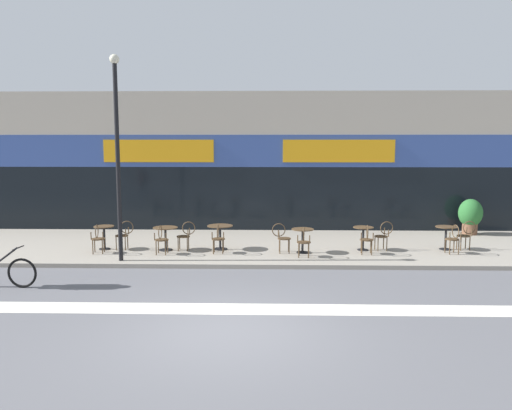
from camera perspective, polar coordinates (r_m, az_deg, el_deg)
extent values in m
plane|color=#5B5B60|center=(9.42, -3.34, -14.13)|extent=(120.00, 120.00, 0.00)
cube|color=gray|center=(16.37, -1.25, -4.73)|extent=(40.00, 5.50, 0.12)
cube|color=#B2A899|center=(20.78, -0.66, 5.02)|extent=(40.00, 4.00, 5.33)
cube|color=black|center=(18.92, -0.87, 0.74)|extent=(38.80, 0.10, 2.40)
cube|color=#334C93|center=(18.82, -0.88, 6.20)|extent=(39.20, 0.14, 1.20)
cube|color=orange|center=(19.19, -11.06, 6.08)|extent=(4.16, 0.08, 0.84)
cube|color=orange|center=(18.92, 9.44, 6.11)|extent=(4.16, 0.08, 0.84)
cube|color=silver|center=(10.54, -2.80, -11.77)|extent=(36.00, 0.70, 0.01)
cylinder|color=black|center=(16.31, -16.90, -4.82)|extent=(0.34, 0.34, 0.02)
cylinder|color=black|center=(16.24, -16.95, -3.64)|extent=(0.07, 0.07, 0.71)
cylinder|color=#4C3823|center=(16.18, -16.99, -2.36)|extent=(0.62, 0.62, 0.02)
cylinder|color=black|center=(15.72, -10.27, -5.06)|extent=(0.42, 0.42, 0.02)
cylinder|color=black|center=(15.66, -10.29, -3.86)|extent=(0.07, 0.07, 0.69)
cylinder|color=#4C3823|center=(15.59, -10.32, -2.57)|extent=(0.76, 0.76, 0.02)
cylinder|color=black|center=(15.64, -4.11, -5.03)|extent=(0.44, 0.44, 0.02)
cylinder|color=black|center=(15.57, -4.12, -3.76)|extent=(0.07, 0.07, 0.73)
cylinder|color=#4C3823|center=(15.51, -4.13, -2.39)|extent=(0.79, 0.79, 0.02)
cylinder|color=black|center=(15.18, 5.33, -5.42)|extent=(0.37, 0.37, 0.02)
cylinder|color=black|center=(15.11, 5.34, -4.15)|extent=(0.07, 0.07, 0.71)
cylinder|color=#4C3823|center=(15.04, 5.36, -2.78)|extent=(0.67, 0.67, 0.02)
cylinder|color=black|center=(15.83, 12.10, -5.03)|extent=(0.34, 0.34, 0.02)
cylinder|color=black|center=(15.76, 12.14, -3.82)|extent=(0.07, 0.07, 0.70)
cylinder|color=#4C3823|center=(15.70, 12.17, -2.51)|extent=(0.62, 0.62, 0.02)
cylinder|color=black|center=(16.64, 20.80, -4.74)|extent=(0.35, 0.35, 0.02)
cylinder|color=black|center=(16.58, 20.85, -3.59)|extent=(0.07, 0.07, 0.70)
cylinder|color=#4C3823|center=(16.52, 20.90, -2.35)|extent=(0.64, 0.64, 0.02)
cylinder|color=#4C3823|center=(15.72, -17.59, -3.72)|extent=(0.45, 0.45, 0.03)
cylinder|color=#4C3823|center=(15.92, -17.96, -4.42)|extent=(0.03, 0.03, 0.42)
cylinder|color=#4C3823|center=(15.87, -16.96, -4.42)|extent=(0.03, 0.03, 0.42)
cylinder|color=#4C3823|center=(15.65, -18.15, -4.62)|extent=(0.03, 0.03, 0.42)
cylinder|color=#4C3823|center=(15.60, -17.14, -4.62)|extent=(0.03, 0.03, 0.42)
torus|color=#4C3823|center=(15.51, -17.74, -2.88)|extent=(0.09, 0.41, 0.41)
cylinder|color=#4C3823|center=(15.56, -18.34, -3.37)|extent=(0.03, 0.03, 0.23)
cylinder|color=#4C3823|center=(15.50, -17.10, -3.37)|extent=(0.03, 0.03, 0.23)
cylinder|color=#4C3823|center=(16.07, -15.09, -3.40)|extent=(0.41, 0.41, 0.03)
cylinder|color=#4C3823|center=(16.01, -15.68, -4.27)|extent=(0.03, 0.03, 0.42)
cylinder|color=#4C3823|center=(16.28, -15.41, -4.08)|extent=(0.03, 0.03, 0.42)
cylinder|color=#4C3823|center=(15.94, -14.71, -4.29)|extent=(0.03, 0.03, 0.42)
cylinder|color=#4C3823|center=(16.20, -14.46, -4.10)|extent=(0.03, 0.03, 0.42)
torus|color=#4C3823|center=(15.98, -14.53, -2.48)|extent=(0.41, 0.03, 0.41)
cylinder|color=#4C3823|center=(15.84, -14.68, -3.07)|extent=(0.03, 0.03, 0.23)
cylinder|color=#4C3823|center=(16.16, -14.36, -2.86)|extent=(0.03, 0.03, 0.23)
cylinder|color=#4C3823|center=(15.11, -10.72, -3.93)|extent=(0.41, 0.41, 0.03)
cylinder|color=#4C3823|center=(15.32, -11.09, -4.65)|extent=(0.03, 0.03, 0.42)
cylinder|color=#4C3823|center=(15.26, -10.07, -4.67)|extent=(0.03, 0.03, 0.42)
cylinder|color=#4C3823|center=(15.05, -11.34, -4.86)|extent=(0.03, 0.03, 0.42)
cylinder|color=#4C3823|center=(14.99, -10.30, -4.89)|extent=(0.03, 0.03, 0.42)
torus|color=#4C3823|center=(14.90, -10.89, -3.06)|extent=(0.04, 0.41, 0.41)
cylinder|color=#4C3823|center=(14.97, -11.52, -3.56)|extent=(0.03, 0.03, 0.23)
cylinder|color=#4C3823|center=(14.89, -10.24, -3.59)|extent=(0.03, 0.03, 0.23)
cylinder|color=#4C3823|center=(15.54, -8.31, -3.58)|extent=(0.41, 0.41, 0.03)
cylinder|color=#4C3823|center=(15.47, -8.89, -4.49)|extent=(0.03, 0.03, 0.42)
cylinder|color=#4C3823|center=(15.74, -8.72, -4.28)|extent=(0.03, 0.03, 0.42)
cylinder|color=#4C3823|center=(15.42, -7.86, -4.50)|extent=(0.03, 0.03, 0.42)
cylinder|color=#4C3823|center=(15.70, -7.71, -4.30)|extent=(0.03, 0.03, 0.42)
torus|color=#4C3823|center=(15.47, -7.70, -2.63)|extent=(0.41, 0.03, 0.41)
cylinder|color=#4C3823|center=(15.32, -7.79, -3.23)|extent=(0.03, 0.03, 0.23)
cylinder|color=#4C3823|center=(15.66, -7.61, -3.01)|extent=(0.03, 0.03, 0.23)
cylinder|color=#4C3823|center=(15.02, -4.33, -3.89)|extent=(0.41, 0.41, 0.03)
cylinder|color=#4C3823|center=(15.22, -4.80, -4.62)|extent=(0.03, 0.03, 0.42)
cylinder|color=#4C3823|center=(15.19, -3.75, -4.63)|extent=(0.03, 0.03, 0.42)
cylinder|color=#4C3823|center=(14.94, -4.90, -4.84)|extent=(0.03, 0.03, 0.42)
cylinder|color=#4C3823|center=(14.92, -3.82, -4.84)|extent=(0.03, 0.03, 0.42)
torus|color=#4C3823|center=(14.81, -4.39, -3.02)|extent=(0.03, 0.41, 0.41)
cylinder|color=#4C3823|center=(14.85, -5.04, -3.53)|extent=(0.03, 0.03, 0.23)
cylinder|color=#4C3823|center=(14.82, -3.72, -3.54)|extent=(0.03, 0.03, 0.23)
cylinder|color=#4C3823|center=(14.56, 5.49, -4.26)|extent=(0.44, 0.44, 0.03)
cylinder|color=#4C3823|center=(14.75, 4.96, -5.00)|extent=(0.03, 0.03, 0.42)
cylinder|color=#4C3823|center=(14.73, 6.05, -5.02)|extent=(0.03, 0.03, 0.42)
cylinder|color=#4C3823|center=(14.47, 4.90, -5.23)|extent=(0.03, 0.03, 0.42)
cylinder|color=#4C3823|center=(14.46, 6.01, -5.25)|extent=(0.03, 0.03, 0.42)
torus|color=#4C3823|center=(14.34, 5.47, -3.36)|extent=(0.07, 0.41, 0.41)
cylinder|color=#4C3823|center=(14.37, 4.79, -3.88)|extent=(0.03, 0.03, 0.23)
cylinder|color=#4C3823|center=(14.36, 6.15, -3.90)|extent=(0.03, 0.03, 0.23)
cylinder|color=#4C3823|center=(15.07, 3.25, -3.85)|extent=(0.41, 0.41, 0.03)
cylinder|color=#4C3823|center=(15.26, 3.74, -4.58)|extent=(0.03, 0.03, 0.42)
cylinder|color=#4C3823|center=(14.98, 3.81, -4.79)|extent=(0.03, 0.03, 0.42)
cylinder|color=#4C3823|center=(15.24, 2.69, -4.58)|extent=(0.03, 0.03, 0.42)
cylinder|color=#4C3823|center=(14.97, 2.74, -4.80)|extent=(0.03, 0.03, 0.42)
torus|color=#4C3823|center=(15.01, 2.61, -2.87)|extent=(0.41, 0.04, 0.41)
cylinder|color=#4C3823|center=(15.20, 2.58, -3.26)|extent=(0.03, 0.03, 0.23)
cylinder|color=#4C3823|center=(14.87, 2.64, -3.49)|extent=(0.03, 0.03, 0.23)
cylinder|color=#4C3823|center=(15.22, 12.53, -3.90)|extent=(0.44, 0.44, 0.03)
cylinder|color=#4C3823|center=(15.38, 11.94, -4.62)|extent=(0.03, 0.03, 0.42)
cylinder|color=#4C3823|center=(15.41, 12.98, -4.63)|extent=(0.03, 0.03, 0.42)
cylinder|color=#4C3823|center=(15.11, 12.02, -4.83)|extent=(0.03, 0.03, 0.42)
cylinder|color=#4C3823|center=(15.14, 13.08, -4.84)|extent=(0.03, 0.03, 0.42)
torus|color=#4C3823|center=(15.00, 12.61, -3.04)|extent=(0.07, 0.41, 0.41)
cylinder|color=#4C3823|center=(15.01, 11.94, -3.54)|extent=(0.03, 0.03, 0.23)
cylinder|color=#4C3823|center=(15.04, 13.24, -3.55)|extent=(0.03, 0.03, 0.23)
cylinder|color=#4C3823|center=(15.86, 14.10, -3.50)|extent=(0.45, 0.45, 0.03)
cylinder|color=#4C3823|center=(15.72, 13.77, -4.42)|extent=(0.03, 0.03, 0.42)
cylinder|color=#4C3823|center=(15.98, 13.43, -4.22)|extent=(0.03, 0.03, 0.42)
cylinder|color=#4C3823|center=(15.82, 14.73, -4.38)|extent=(0.03, 0.03, 0.42)
cylinder|color=#4C3823|center=(16.08, 14.37, -4.19)|extent=(0.03, 0.03, 0.42)
torus|color=#4C3823|center=(15.87, 14.70, -2.55)|extent=(0.41, 0.08, 0.41)
cylinder|color=#4C3823|center=(15.74, 14.91, -3.14)|extent=(0.03, 0.03, 0.23)
cylinder|color=#4C3823|center=(16.05, 14.47, -2.93)|extent=(0.03, 0.03, 0.23)
cylinder|color=#4C3823|center=(16.05, 21.51, -3.66)|extent=(0.45, 0.45, 0.03)
cylinder|color=#4C3823|center=(16.15, 20.80, -4.38)|extent=(0.03, 0.03, 0.42)
cylinder|color=#4C3823|center=(16.28, 21.68, -4.33)|extent=(0.03, 0.03, 0.42)
cylinder|color=#4C3823|center=(15.91, 21.27, -4.57)|extent=(0.03, 0.03, 0.42)
cylinder|color=#4C3823|center=(16.04, 22.15, -4.51)|extent=(0.03, 0.03, 0.42)
torus|color=#4C3823|center=(15.86, 21.84, -2.83)|extent=(0.09, 0.41, 0.41)
cylinder|color=#4C3823|center=(15.80, 21.28, -3.34)|extent=(0.03, 0.03, 0.23)
cylinder|color=#4C3823|center=(15.97, 22.36, -3.29)|extent=(0.03, 0.03, 0.23)
cylinder|color=#4C3823|center=(16.75, 22.64, -3.28)|extent=(0.42, 0.42, 0.03)
cylinder|color=#4C3823|center=(16.61, 22.36, -4.14)|extent=(0.03, 0.03, 0.42)
cylinder|color=#4C3823|center=(16.86, 21.97, -3.96)|extent=(0.03, 0.03, 0.42)
cylinder|color=#4C3823|center=(16.73, 23.24, -4.11)|extent=(0.03, 0.03, 0.42)
cylinder|color=#4C3823|center=(16.98, 22.83, -3.93)|extent=(0.03, 0.03, 0.42)
torus|color=#4C3823|center=(16.78, 23.21, -2.38)|extent=(0.41, 0.05, 0.41)
cylinder|color=#4C3823|center=(16.65, 23.44, -2.93)|extent=(0.03, 0.03, 0.23)
cylinder|color=#4C3823|center=(16.96, 22.94, -2.74)|extent=(0.03, 0.03, 0.23)
cylinder|color=brown|center=(19.71, 23.23, -2.48)|extent=(0.53, 0.53, 0.43)
ellipsoid|color=#28662D|center=(19.63, 23.31, -0.84)|extent=(0.84, 0.84, 1.01)
cylinder|color=black|center=(14.29, -15.50, 4.57)|extent=(0.12, 0.12, 5.45)
sphere|color=beige|center=(14.46, -15.88, 15.74)|extent=(0.26, 0.26, 0.26)
torus|color=black|center=(13.12, -25.17, -7.05)|extent=(0.72, 0.08, 0.71)
cylinder|color=black|center=(13.30, -27.14, -5.63)|extent=(0.86, 0.07, 0.64)
cylinder|color=black|center=(13.02, -25.52, -4.44)|extent=(0.04, 0.48, 0.03)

